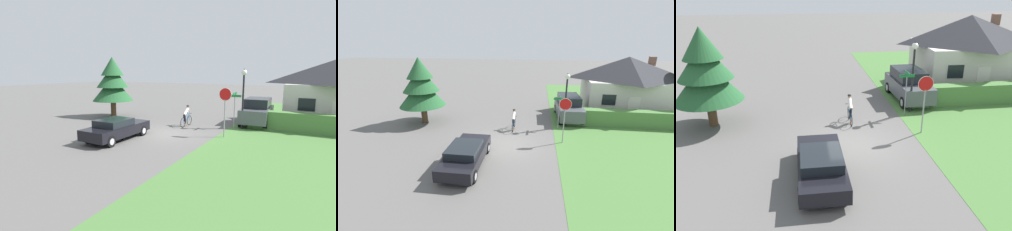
% 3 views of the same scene
% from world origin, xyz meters
% --- Properties ---
extents(ground_plane, '(140.00, 140.00, 0.00)m').
position_xyz_m(ground_plane, '(0.00, 0.00, 0.00)').
color(ground_plane, '#5B5956').
extents(hedge_row, '(9.83, 0.90, 1.29)m').
position_xyz_m(hedge_row, '(9.31, 4.83, 0.65)').
color(hedge_row, '#4C7A3D').
rests_on(hedge_row, ground).
extents(sedan_left_lane, '(1.88, 4.46, 1.26)m').
position_xyz_m(sedan_left_lane, '(-1.74, -2.62, 0.65)').
color(sedan_left_lane, black).
rests_on(sedan_left_lane, ground).
extents(cyclist, '(0.44, 1.81, 1.57)m').
position_xyz_m(cyclist, '(0.26, 2.90, 0.75)').
color(cyclist, black).
rests_on(cyclist, ground).
extents(parked_suv_right, '(2.13, 4.72, 2.01)m').
position_xyz_m(parked_suv_right, '(4.70, 6.24, 1.00)').
color(parked_suv_right, '#4C5156').
rests_on(parked_suv_right, ground).
extents(stop_sign, '(0.78, 0.08, 3.05)m').
position_xyz_m(stop_sign, '(3.74, 1.00, 2.19)').
color(stop_sign, gray).
rests_on(stop_sign, ground).
extents(street_lamp, '(0.38, 0.38, 4.24)m').
position_xyz_m(street_lamp, '(4.11, 3.98, 2.97)').
color(street_lamp, black).
rests_on(street_lamp, ground).
extents(street_name_sign, '(0.90, 0.90, 2.60)m').
position_xyz_m(street_name_sign, '(3.64, 3.59, 1.81)').
color(street_name_sign, gray).
rests_on(street_name_sign, ground).
extents(conifer_tall_near, '(3.58, 3.58, 5.31)m').
position_xyz_m(conifer_tall_near, '(-7.23, 3.47, 3.10)').
color(conifer_tall_near, '#4C3823').
rests_on(conifer_tall_near, ground).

